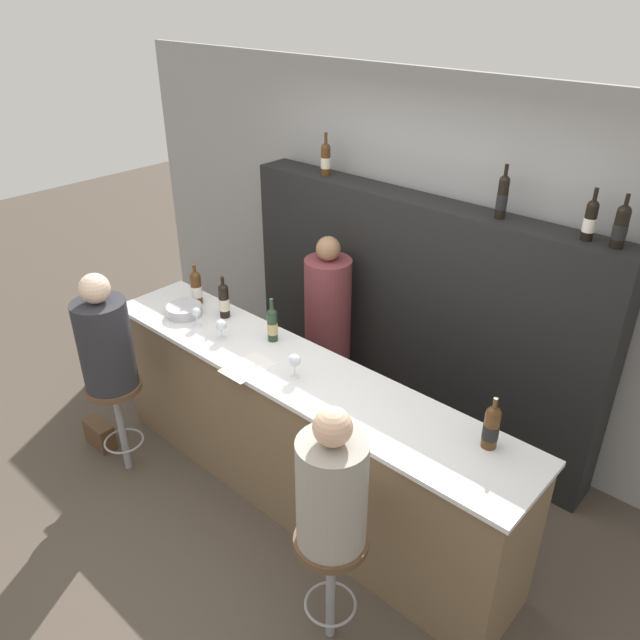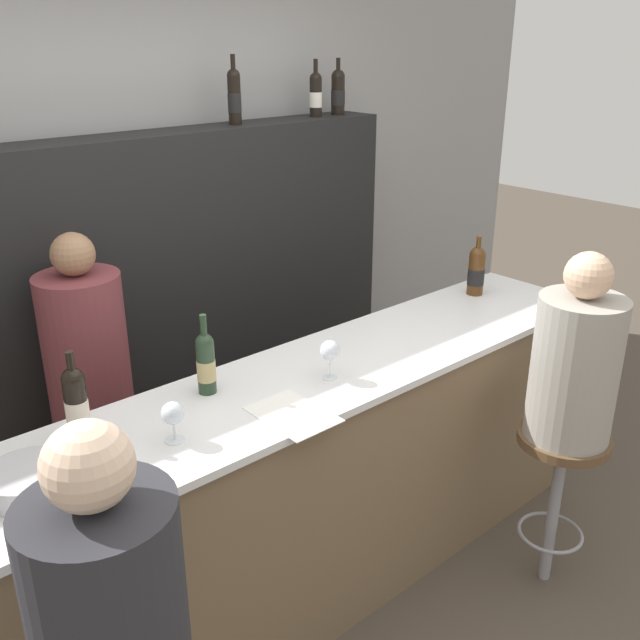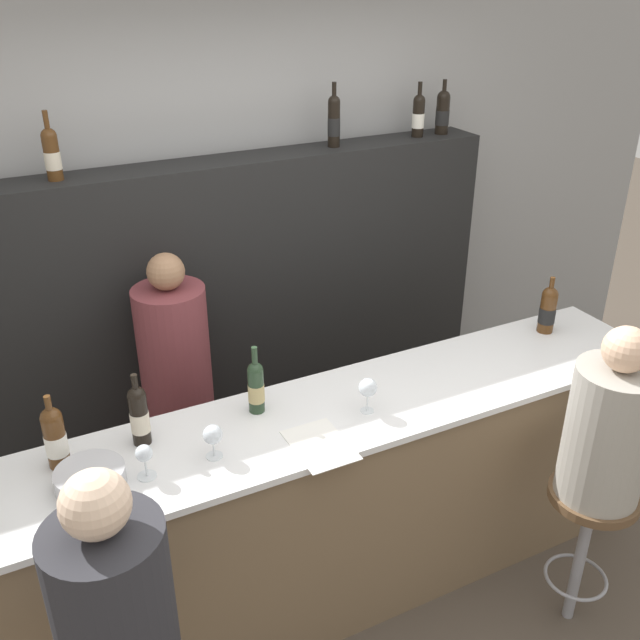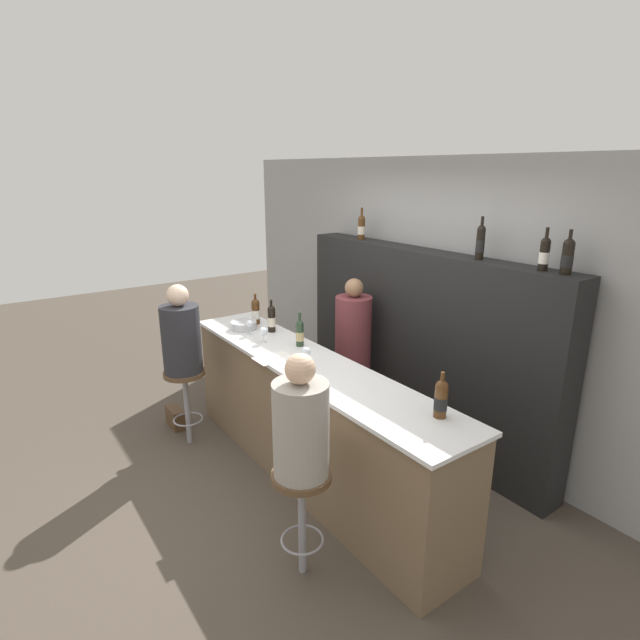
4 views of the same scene
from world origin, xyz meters
name	(u,v)px [view 1 (image 1 of 4)]	position (x,y,z in m)	size (l,w,h in m)	color
ground_plane	(271,518)	(0.00, 0.00, 0.00)	(16.00, 16.00, 0.00)	#4C4238
wall_back	(434,258)	(0.00, 1.73, 1.30)	(6.40, 0.05, 2.60)	#9E9E9E
bar_counter	(299,436)	(0.00, 0.27, 0.52)	(3.09, 0.59, 1.03)	brown
back_bar_cabinet	(413,316)	(0.00, 1.50, 0.90)	(2.90, 0.28, 1.80)	black
wine_bottle_counter_0	(196,287)	(-1.14, 0.42, 1.16)	(0.08, 0.08, 0.30)	#4C2D14
wine_bottle_counter_1	(224,300)	(-0.84, 0.42, 1.16)	(0.07, 0.07, 0.30)	black
wine_bottle_counter_2	(272,324)	(-0.36, 0.42, 1.15)	(0.07, 0.07, 0.30)	#233823
wine_bottle_counter_3	(491,427)	(1.21, 0.42, 1.16)	(0.08, 0.08, 0.29)	#4C2D14
wine_bottle_backbar_0	(326,159)	(-0.87, 1.50, 1.92)	(0.07, 0.07, 0.31)	#4C2D14
wine_bottle_backbar_1	(502,196)	(0.57, 1.50, 1.94)	(0.07, 0.07, 0.34)	black
wine_bottle_backbar_2	(590,219)	(1.11, 1.50, 1.92)	(0.07, 0.07, 0.30)	black
wine_bottle_backbar_3	(621,226)	(1.28, 1.50, 1.93)	(0.08, 0.08, 0.30)	black
wine_glass_0	(196,313)	(-0.88, 0.21, 1.13)	(0.07, 0.07, 0.14)	silver
wine_glass_1	(221,326)	(-0.62, 0.21, 1.13)	(0.07, 0.07, 0.14)	silver
wine_glass_2	(295,361)	(0.05, 0.21, 1.14)	(0.08, 0.08, 0.15)	silver
metal_bowl	(184,310)	(-1.06, 0.24, 1.07)	(0.25, 0.25, 0.07)	#B7B7BC
tasting_menu	(248,367)	(-0.23, 0.09, 1.03)	(0.21, 0.30, 0.00)	white
bar_stool_left	(117,403)	(-1.11, -0.35, 0.57)	(0.37, 0.37, 0.73)	gray
guest_seated_left	(104,340)	(-1.11, -0.35, 1.07)	(0.35, 0.35, 0.80)	#28282D
bar_stool_right	(331,561)	(0.83, -0.35, 0.57)	(0.37, 0.37, 0.73)	gray
guest_seated_right	(332,488)	(0.83, -0.35, 1.05)	(0.34, 0.34, 0.77)	gray
bartender	(328,337)	(-0.50, 1.12, 0.69)	(0.35, 0.35, 1.51)	brown
handbag	(100,434)	(-1.48, -0.35, 0.10)	(0.26, 0.12, 0.20)	#513823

